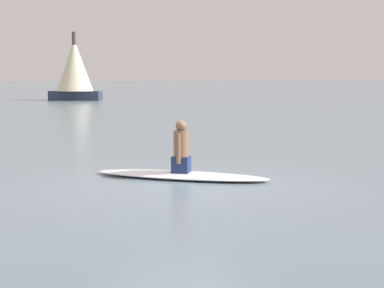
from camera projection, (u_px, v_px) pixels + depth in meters
The scene contains 4 objects.
ground_plane at pixel (183, 185), 9.75m from camera, with size 400.00×400.00×0.00m, color slate.
surfboard at pixel (181, 175), 10.37m from camera, with size 3.34×0.78×0.11m, color white.
person_paddler at pixel (181, 149), 10.31m from camera, with size 0.41×0.41×0.97m.
sailboat_center_horizon at pixel (75, 68), 43.72m from camera, with size 3.92×4.12×5.34m.
Camera 1 is at (8.78, -3.85, 1.89)m, focal length 52.05 mm.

